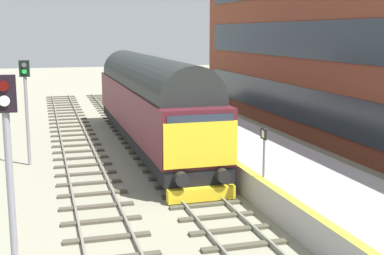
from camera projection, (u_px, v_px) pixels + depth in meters
The scene contains 9 objects.
ground_plane at pixel (183, 182), 20.65m from camera, with size 140.00×140.00×0.00m, color gray.
track_main at pixel (183, 181), 20.64m from camera, with size 2.50×60.00×0.15m.
track_adjacent_west at pixel (91, 188), 19.67m from camera, with size 2.50×60.00×0.15m.
station_platform at pixel (267, 164), 21.54m from camera, with size 4.00×44.00×1.01m.
station_building at pixel (363, 44), 26.66m from camera, with size 4.73×36.53×10.49m.
diesel_locomotive at pixel (149, 100), 26.32m from camera, with size 2.74×18.26×4.68m.
signal_post_mid at pixel (10, 176), 10.12m from camera, with size 0.44×0.22×5.06m.
signal_post_far at pixel (26, 101), 22.77m from camera, with size 0.44×0.22×4.64m.
platform_number_sign at pixel (264, 145), 17.43m from camera, with size 0.10×0.44×1.68m.
Camera 1 is at (-5.15, -19.24, 5.85)m, focal length 49.01 mm.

